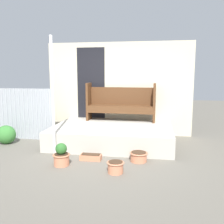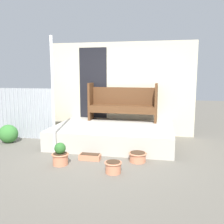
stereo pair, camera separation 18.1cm
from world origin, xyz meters
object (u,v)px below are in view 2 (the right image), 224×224
Objects in this scene: support_post at (53,97)px; flower_pot_middle at (113,167)px; flower_pot_left at (60,155)px; bench at (123,102)px; planter_box_rect at (90,157)px; flower_pot_right at (138,157)px; shrub_by_fence at (8,134)px.

support_post reaches higher than flower_pot_middle.
support_post is at bearing 122.91° from flower_pot_left.
planter_box_rect is at bearing -98.42° from bench.
flower_pot_left reaches higher than planter_box_rect.
shrub_by_fence is at bearing 167.63° from flower_pot_right.
planter_box_rect is at bearing 39.00° from flower_pot_left.
flower_pot_left is at bearing -32.08° from shrub_by_fence.
bench is 5.95× the size of flower_pot_middle.
flower_pot_middle is at bearing -43.95° from planter_box_rect.
planter_box_rect is at bearing -18.76° from shrub_by_fence.
flower_pot_left is (-0.82, -2.40, -0.78)m from bench.
bench is 2.73m from flower_pot_middle.
support_post is 1.26m from flower_pot_left.
flower_pot_middle is (1.44, -0.77, -1.13)m from support_post.
bench is 5.14× the size of flower_pot_right.
flower_pot_right is (1.81, -0.12, -1.14)m from support_post.
shrub_by_fence reaches higher than planter_box_rect.
planter_box_rect is 0.89× the size of shrub_by_fence.
shrub_by_fence reaches higher than flower_pot_left.
bench is at bearing 71.12° from flower_pot_left.
support_post is at bearing 167.20° from planter_box_rect.
flower_pot_left is at bearing -57.09° from support_post.
flower_pot_left is at bearing 170.00° from flower_pot_middle.
shrub_by_fence is (-2.97, 1.38, 0.12)m from flower_pot_middle.
flower_pot_left is 2.24m from shrub_by_fence.
flower_pot_left is 1.38× the size of flower_pot_middle.
support_post is 7.93× the size of flower_pot_middle.
support_post reaches higher than flower_pot_left.
flower_pot_middle is 0.74× the size of planter_box_rect.
bench reaches higher than planter_box_rect.
flower_pot_right is 0.85× the size of planter_box_rect.
bench reaches higher than flower_pot_left.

